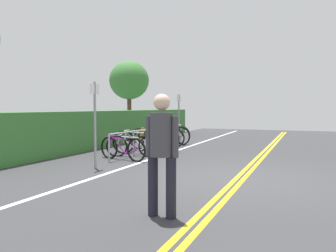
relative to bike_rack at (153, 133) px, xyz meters
The scene contains 18 objects.
ground_plane 5.33m from the bike_rack, 135.29° to the right, with size 32.85×11.20×0.05m, color #353538.
centre_line_yellow_inner 5.39m from the bike_rack, 134.69° to the right, with size 29.56×0.10×0.00m, color gold.
centre_line_yellow_outer 5.28m from the bike_rack, 135.92° to the right, with size 29.56×0.10×0.00m, color gold.
bike_lane_stripe_white 3.90m from the bike_rack, 167.52° to the right, with size 29.56×0.12×0.00m, color white.
bike_rack is the anchor object (origin of this frame).
bicycle_0 2.39m from the bike_rack, behind, with size 0.56×1.69×0.70m.
bicycle_1 1.69m from the bike_rack, behind, with size 0.61×1.62×0.69m.
bicycle_2 1.03m from the bike_rack, behind, with size 0.47×1.79×0.79m.
bicycle_3 0.40m from the bike_rack, 153.86° to the right, with size 0.46×1.74×0.72m.
bicycle_4 0.40m from the bike_rack, 15.42° to the left, with size 0.65×1.77×0.79m.
bicycle_5 1.09m from the bike_rack, ahead, with size 0.63×1.74×0.74m.
bicycle_6 1.69m from the bike_rack, ahead, with size 0.48×1.72×0.79m.
bicycle_7 2.38m from the bike_rack, ahead, with size 0.66×1.67×0.78m.
pedestrian 7.47m from the bike_rack, 154.61° to the right, with size 0.32×0.49×1.68m.
sign_post_near 3.93m from the bike_rack, behind, with size 0.36×0.06×2.12m.
sign_post_far 3.28m from the bike_rack, ahead, with size 0.36×0.06×2.06m.
hedge_backdrop 2.77m from the bike_rack, 57.16° to the left, with size 14.76×0.90×1.36m, color #387533.
tree_mid 8.13m from the bike_rack, 34.20° to the left, with size 2.22×2.22×4.09m.
Camera 1 is at (-7.29, -1.30, 1.50)m, focal length 37.29 mm.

